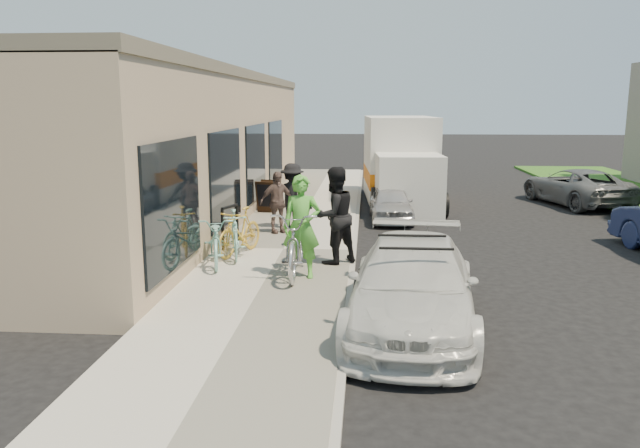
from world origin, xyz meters
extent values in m
plane|color=black|center=(0.00, 0.00, 0.00)|extent=(120.00, 120.00, 0.00)
cube|color=#B1AB9F|center=(-2.00, 3.00, 0.07)|extent=(3.00, 34.00, 0.15)
cube|color=#99958C|center=(-0.45, 3.00, 0.07)|extent=(0.12, 34.00, 0.13)
cube|color=tan|center=(-5.25, 8.00, 2.00)|extent=(3.50, 20.00, 4.00)
cube|color=#665E4D|center=(-5.25, 8.00, 4.10)|extent=(3.60, 20.00, 0.25)
cube|color=black|center=(-3.48, 0.00, 1.60)|extent=(0.06, 3.00, 2.20)
cube|color=black|center=(-3.48, 4.00, 1.60)|extent=(0.06, 3.00, 2.20)
cube|color=black|center=(-3.48, 8.00, 1.60)|extent=(0.06, 3.00, 2.20)
cube|color=black|center=(-3.48, 12.00, 1.60)|extent=(0.06, 3.00, 2.20)
cylinder|color=black|center=(-3.29, 2.74, 0.61)|extent=(0.07, 0.07, 0.92)
cylinder|color=black|center=(-3.09, 3.32, 0.61)|extent=(0.07, 0.07, 0.92)
cylinder|color=black|center=(-3.19, 3.03, 1.07)|extent=(0.26, 0.60, 0.07)
cube|color=black|center=(-3.13, 7.52, 0.62)|extent=(0.59, 0.32, 0.93)
cube|color=black|center=(-3.08, 7.85, 0.62)|extent=(0.59, 0.32, 0.93)
cube|color=black|center=(-3.14, 7.49, 0.67)|extent=(0.47, 0.23, 0.66)
imported|color=silver|center=(0.52, -1.37, 0.65)|extent=(2.23, 4.63, 1.30)
cylinder|color=black|center=(0.52, -1.86, 1.32)|extent=(1.03, 0.04, 0.04)
cylinder|color=black|center=(0.52, -0.99, 1.32)|extent=(1.03, 0.04, 0.04)
imported|color=#A6A6AB|center=(0.51, 7.35, 0.50)|extent=(1.26, 2.94, 0.99)
cube|color=silver|center=(1.07, 8.31, 0.91)|extent=(2.02, 2.02, 1.82)
cube|color=black|center=(1.07, 8.31, 1.29)|extent=(1.77, 0.16, 0.86)
cube|color=silver|center=(0.91, 11.18, 1.48)|extent=(2.42, 4.14, 2.77)
cube|color=orange|center=(0.91, 11.18, 0.86)|extent=(2.44, 4.16, 0.53)
cylinder|color=black|center=(0.14, 7.78, 0.38)|extent=(0.28, 0.78, 0.77)
cylinder|color=black|center=(2.05, 7.89, 0.38)|extent=(0.28, 0.78, 0.77)
cylinder|color=black|center=(0.08, 8.83, 0.38)|extent=(0.28, 0.78, 0.77)
cylinder|color=black|center=(1.99, 8.94, 0.38)|extent=(0.28, 0.78, 0.77)
cylinder|color=black|center=(-0.12, 12.46, 0.38)|extent=(0.28, 0.78, 0.77)
cylinder|color=black|center=(1.79, 12.57, 0.38)|extent=(0.28, 0.78, 0.77)
imported|color=#55575A|center=(6.72, 10.72, 0.60)|extent=(3.02, 4.70, 1.21)
imported|color=silver|center=(-1.46, 1.00, 0.77)|extent=(0.87, 2.37, 1.23)
imported|color=green|center=(-1.35, 0.75, 1.10)|extent=(0.69, 0.46, 1.89)
imported|color=black|center=(-0.82, 1.84, 1.12)|extent=(1.19, 1.16, 1.93)
imported|color=#84C5B9|center=(-2.91, 2.18, 0.63)|extent=(0.84, 1.66, 0.96)
imported|color=#84C5B9|center=(-3.14, 1.59, 0.64)|extent=(1.06, 1.97, 0.98)
imported|color=gold|center=(-2.85, 2.41, 0.64)|extent=(1.00, 1.70, 0.99)
imported|color=black|center=(-2.07, 5.34, 0.98)|extent=(1.23, 0.97, 1.67)
imported|color=brown|center=(-2.38, 4.72, 0.91)|extent=(0.96, 0.78, 1.53)
camera|label=1|loc=(-0.17, -10.32, 3.29)|focal=35.00mm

